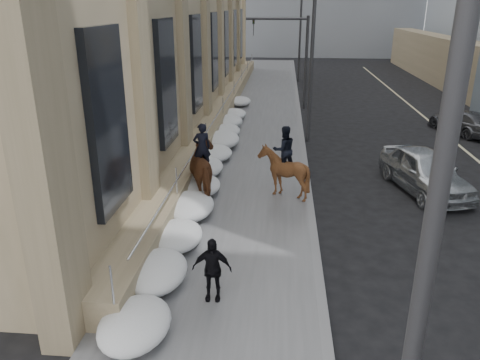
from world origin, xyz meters
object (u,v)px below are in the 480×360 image
mounted_horse_right (283,168)px  pedestrian (212,269)px  car_grey (463,122)px  mounted_horse_left (206,169)px  car_silver (425,171)px

mounted_horse_right → pedestrian: 6.79m
mounted_horse_right → car_grey: size_ratio=0.59×
mounted_horse_left → car_silver: bearing=169.0°
car_grey → mounted_horse_right: bearing=24.1°
mounted_horse_right → car_silver: 5.48m
pedestrian → car_silver: 10.46m
pedestrian → car_silver: pedestrian is taller
pedestrian → car_grey: pedestrian is taller
mounted_horse_right → pedestrian: mounted_horse_right is taller
mounted_horse_right → car_grey: bearing=-154.4°
mounted_horse_left → car_grey: 16.46m
mounted_horse_right → car_grey: 14.15m
mounted_horse_left → car_silver: mounted_horse_left is taller
pedestrian → car_silver: bearing=46.9°
pedestrian → mounted_horse_left: bearing=98.7°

